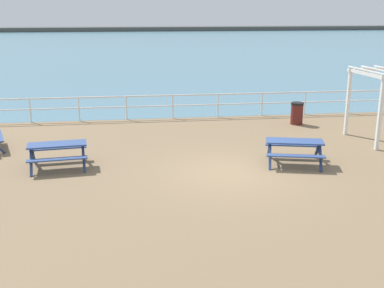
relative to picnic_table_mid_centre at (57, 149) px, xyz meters
The scene contains 7 objects.
ground_plane 5.50m from the picnic_table_mid_centre, 13.03° to the right, with size 30.00×24.00×0.20m, color #846B4C.
sea_band 51.80m from the picnic_table_mid_centre, 84.11° to the left, with size 142.00×90.00×0.01m, color teal.
distant_shoreline 94.67m from the picnic_table_mid_centre, 86.78° to the left, with size 142.00×6.00×1.80m, color #4C4C47.
seaward_railing 8.41m from the picnic_table_mid_centre, 50.82° to the left, with size 23.07×0.07×1.08m.
picnic_table_mid_centre is the anchor object (origin of this frame).
picnic_table_far_left 7.52m from the picnic_table_mid_centre, ahead, with size 2.12×1.90×0.80m.
litter_bin 10.54m from the picnic_table_mid_centre, 26.01° to the left, with size 0.55×0.55×0.95m.
Camera 1 is at (-3.07, -13.63, 4.85)m, focal length 44.89 mm.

